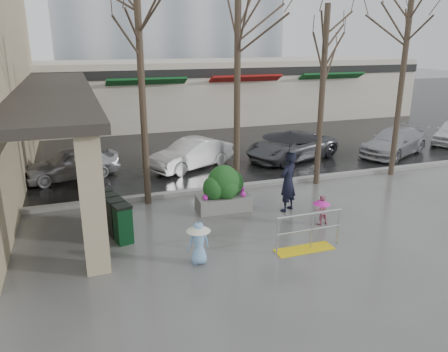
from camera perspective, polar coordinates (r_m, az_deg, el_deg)
ground at (r=12.33m, az=2.33°, el=-8.09°), size 120.00×120.00×0.00m
street_asphalt at (r=33.03m, az=-11.89°, el=7.81°), size 120.00×36.00×0.01m
curb at (r=15.81m, az=-2.97°, el=-1.93°), size 120.00×0.30×0.15m
canopy_slab at (r=18.43m, az=-21.63°, el=10.99°), size 2.80×18.00×0.25m
pillar_front at (r=10.46m, az=-16.81°, el=-3.24°), size 0.55×0.55×3.50m
pillar_back at (r=16.72m, az=-18.03°, el=4.27°), size 0.55×0.55×3.50m
storefront_row at (r=29.15m, az=-7.06°, el=10.80°), size 34.00×6.74×4.00m
handrail at (r=11.74m, az=10.78°, el=-7.74°), size 1.90×0.50×1.03m
tree_west at (r=14.10m, az=-10.97°, el=16.21°), size 3.20×3.20×6.80m
tree_midwest at (r=14.92m, az=1.79°, el=17.13°), size 3.20×3.20×7.00m
tree_mideast at (r=16.40m, az=13.02°, el=15.43°), size 3.20×3.20×6.50m
tree_east at (r=18.48m, az=22.79°, el=16.37°), size 3.20×3.20×7.20m
woman at (r=13.84m, az=8.47°, el=1.99°), size 1.73×1.73×2.64m
child_pink at (r=13.33m, az=12.59°, el=-4.05°), size 0.52×0.52×0.91m
child_blue at (r=10.77m, az=-3.34°, el=-8.25°), size 0.60×0.60×1.10m
planter at (r=14.04m, az=-0.05°, el=-1.66°), size 1.75×1.02×1.50m
news_boxes at (r=12.81m, az=-14.23°, el=-4.96°), size 0.90×2.01×1.09m
car_a at (r=18.28m, az=-19.38°, el=1.59°), size 3.96×2.41×1.26m
car_b at (r=18.67m, az=-4.30°, el=2.86°), size 4.03×2.84×1.26m
car_c at (r=20.31m, az=8.82°, el=3.89°), size 4.96×3.38×1.26m
car_d at (r=22.47m, az=21.35°, el=4.20°), size 4.68×3.44×1.26m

